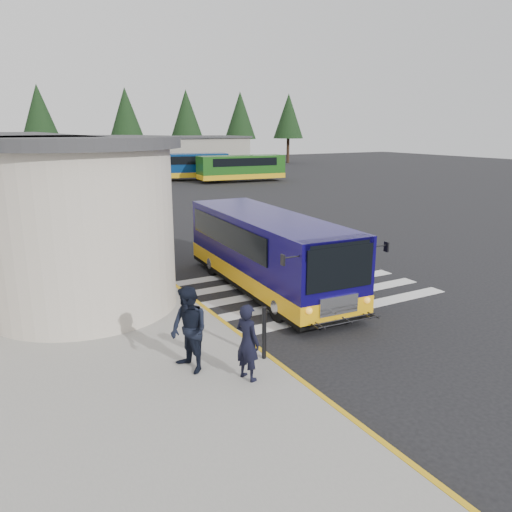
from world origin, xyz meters
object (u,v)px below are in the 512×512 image
bollard (264,333)px  far_bus_a (183,165)px  far_bus_b (241,167)px  pedestrian_b (189,330)px  pedestrian_a (248,342)px  transit_bus (267,254)px

bollard → far_bus_a: 41.05m
bollard → far_bus_b: size_ratio=0.14×
pedestrian_b → far_bus_a: bearing=146.3°
pedestrian_a → bollard: size_ratio=1.34×
transit_bus → far_bus_b: 33.63m
pedestrian_b → pedestrian_a: bearing=31.9°
pedestrian_b → far_bus_b: 39.56m
pedestrian_b → far_bus_a: size_ratio=0.20×
transit_bus → bollard: bearing=-117.8°
pedestrian_a → bollard: pedestrian_a is taller
pedestrian_b → far_bus_b: size_ratio=0.21×
pedestrian_a → far_bus_a: size_ratio=0.18×
pedestrian_b → far_bus_b: far_bus_b is taller
transit_bus → pedestrian_a: bearing=-120.7°
pedestrian_a → pedestrian_b: 1.29m
bollard → far_bus_b: 39.02m
bollard → far_bus_a: (13.28, 38.83, 0.72)m
far_bus_a → far_bus_b: bearing=-120.0°
transit_bus → pedestrian_a: size_ratio=5.47×
transit_bus → bollard: transit_bus is taller
pedestrian_a → far_bus_b: bearing=-45.3°
pedestrian_a → far_bus_a: bearing=-37.4°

